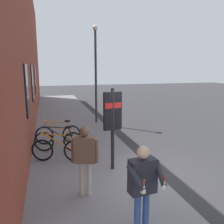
# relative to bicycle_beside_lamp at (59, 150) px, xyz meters

# --- Properties ---
(ground) EXTENTS (60.00, 60.00, 0.00)m
(ground) POSITION_rel_bicycle_beside_lamp_xyz_m (4.30, -3.62, -0.51)
(ground) COLOR #2D2D30
(sidewalk_pavement) EXTENTS (24.00, 3.50, 0.12)m
(sidewalk_pavement) POSITION_rel_bicycle_beside_lamp_xyz_m (6.30, -0.87, -0.45)
(sidewalk_pavement) COLOR slate
(sidewalk_pavement) RESTS_ON ground
(station_facade) EXTENTS (22.00, 0.65, 8.26)m
(station_facade) POSITION_rel_bicycle_beside_lamp_xyz_m (7.29, 1.18, 3.62)
(station_facade) COLOR brown
(station_facade) RESTS_ON ground
(bicycle_beside_lamp) EXTENTS (0.71, 1.69, 0.97)m
(bicycle_beside_lamp) POSITION_rel_bicycle_beside_lamp_xyz_m (0.00, 0.00, 0.00)
(bicycle_beside_lamp) COLOR black
(bicycle_beside_lamp) RESTS_ON sidewalk_pavement
(bicycle_mid_rack) EXTENTS (0.63, 1.72, 0.97)m
(bicycle_mid_rack) POSITION_rel_bicycle_beside_lamp_xyz_m (0.94, -0.06, 0.00)
(bicycle_mid_rack) COLOR black
(bicycle_mid_rack) RESTS_ON sidewalk_pavement
(bicycle_far_end) EXTENTS (0.48, 1.77, 0.97)m
(bicycle_far_end) POSITION_rel_bicycle_beside_lamp_xyz_m (1.84, -0.09, 0.00)
(bicycle_far_end) COLOR black
(bicycle_far_end) RESTS_ON sidewalk_pavement
(transit_info_sign) EXTENTS (0.16, 0.56, 2.40)m
(transit_info_sign) POSITION_rel_bicycle_beside_lamp_xyz_m (-1.01, -1.50, 1.21)
(transit_info_sign) COLOR black
(transit_info_sign) RESTS_ON sidewalk_pavement
(pedestrian_near_bus) EXTENTS (0.37, 0.61, 1.66)m
(pedestrian_near_bus) POSITION_rel_bicycle_beside_lamp_xyz_m (-2.21, -0.49, 0.62)
(pedestrian_near_bus) COLOR #B2A599
(pedestrian_near_bus) RESTS_ON sidewalk_pavement
(tourist_with_hotdogs) EXTENTS (0.60, 0.64, 1.66)m
(tourist_with_hotdogs) POSITION_rel_bicycle_beside_lamp_xyz_m (-3.84, -1.23, 0.64)
(tourist_with_hotdogs) COLOR #334C8C
(tourist_with_hotdogs) RESTS_ON sidewalk_pavement
(street_lamp) EXTENTS (0.28, 0.28, 5.12)m
(street_lamp) POSITION_rel_bicycle_beside_lamp_xyz_m (5.05, -2.32, 2.65)
(street_lamp) COLOR #333338
(street_lamp) RESTS_ON sidewalk_pavement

